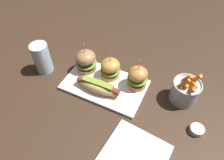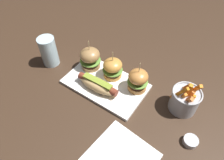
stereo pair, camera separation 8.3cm
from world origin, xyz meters
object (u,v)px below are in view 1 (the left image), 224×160
hot_dog (98,86)px  slider_left (86,61)px  slider_right (138,77)px  slider_center (110,68)px  sauce_ramekin (197,130)px  platter_main (105,85)px  fries_bucket (185,91)px  water_glass (42,58)px  side_plate (134,157)px

hot_dog → slider_left: bearing=140.5°
slider_right → slider_center: bearing=178.8°
sauce_ramekin → platter_main: bearing=173.2°
platter_main → slider_center: bearing=90.5°
platter_main → fries_bucket: (0.31, 0.07, 0.04)m
sauce_ramekin → water_glass: size_ratio=0.37×
platter_main → water_glass: water_glass is taller
platter_main → hot_dog: (-0.01, -0.04, 0.03)m
slider_center → water_glass: bearing=-163.9°
slider_left → side_plate: size_ratio=0.70×
sauce_ramekin → side_plate: sauce_ramekin is taller
side_plate → water_glass: 0.55m
hot_dog → slider_center: 0.10m
slider_center → fries_bucket: size_ratio=0.92×
fries_bucket → side_plate: 0.32m
slider_right → water_glass: 0.42m
side_plate → water_glass: water_glass is taller
slider_left → slider_center: slider_left is taller
hot_dog → water_glass: 0.28m
platter_main → slider_right: 0.14m
slider_center → water_glass: 0.30m
hot_dog → side_plate: (0.23, -0.19, -0.03)m
side_plate → water_glass: size_ratio=1.46×
platter_main → hot_dog: bearing=-99.1°
sauce_ramekin → water_glass: bearing=178.6°
water_glass → sauce_ramekin: bearing=-1.4°
fries_bucket → side_plate: size_ratio=0.72×
slider_center → platter_main: bearing=-89.5°
hot_dog → sauce_ramekin: 0.39m
slider_right → water_glass: (-0.41, -0.08, 0.01)m
hot_dog → slider_right: 0.16m
platter_main → slider_right: (0.12, 0.05, 0.06)m
slider_right → side_plate: (0.10, -0.28, -0.06)m
platter_main → slider_center: (-0.00, 0.05, 0.05)m
slider_right → slider_left: bearing=-178.6°
fries_bucket → water_glass: fries_bucket is taller
slider_left → side_plate: (0.34, -0.28, -0.06)m
slider_right → fries_bucket: bearing=7.2°
slider_right → fries_bucket: (0.19, 0.02, -0.01)m
fries_bucket → sauce_ramekin: (0.08, -0.12, -0.04)m
slider_left → water_glass: (-0.17, -0.07, 0.01)m
sauce_ramekin → water_glass: 0.68m
hot_dog → fries_bucket: 0.34m
fries_bucket → water_glass: 0.60m
slider_right → water_glass: bearing=-168.9°
platter_main → slider_left: bearing=158.1°
slider_right → sauce_ramekin: slider_right is taller
slider_right → side_plate: size_ratio=0.70×
sauce_ramekin → slider_center: bearing=165.6°
hot_dog → water_glass: (-0.28, 0.01, 0.03)m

